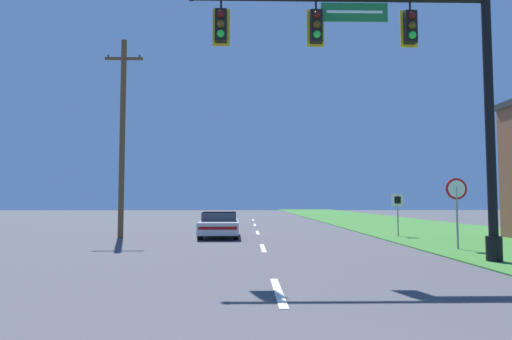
# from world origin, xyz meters

# --- Properties ---
(grass_verge_right) EXTENTS (10.00, 110.00, 0.04)m
(grass_verge_right) POSITION_xyz_m (10.50, 30.00, 0.02)
(grass_verge_right) COLOR #38752D
(grass_verge_right) RESTS_ON ground
(road_center_line) EXTENTS (0.16, 34.80, 0.01)m
(road_center_line) POSITION_xyz_m (0.00, 22.00, 0.01)
(road_center_line) COLOR silver
(road_center_line) RESTS_ON ground
(signal_mast) EXTENTS (8.94, 0.47, 8.45)m
(signal_mast) POSITION_xyz_m (4.10, 10.01, 5.29)
(signal_mast) COLOR black
(signal_mast) RESTS_ON grass_verge_right
(car_ahead) EXTENTS (1.92, 4.34, 1.19)m
(car_ahead) POSITION_xyz_m (-1.90, 19.09, 0.60)
(car_ahead) COLOR black
(car_ahead) RESTS_ON ground
(stop_sign) EXTENTS (0.76, 0.07, 2.50)m
(stop_sign) POSITION_xyz_m (6.87, 13.23, 1.86)
(stop_sign) COLOR gray
(stop_sign) RESTS_ON grass_verge_right
(route_sign_post) EXTENTS (0.55, 0.06, 2.03)m
(route_sign_post) POSITION_xyz_m (6.70, 19.08, 1.53)
(route_sign_post) COLOR gray
(route_sign_post) RESTS_ON grass_verge_right
(utility_pole_near) EXTENTS (1.80, 0.26, 9.44)m
(utility_pole_near) POSITION_xyz_m (-6.50, 18.73, 4.88)
(utility_pole_near) COLOR brown
(utility_pole_near) RESTS_ON ground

